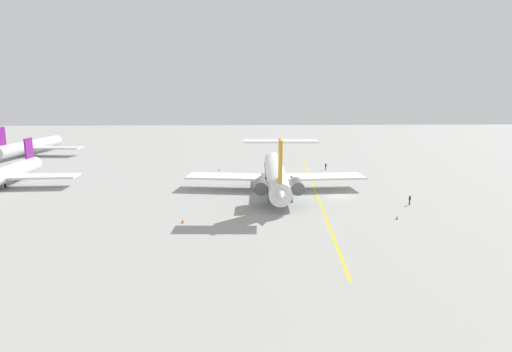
{
  "coord_description": "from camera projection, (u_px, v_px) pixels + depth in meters",
  "views": [
    {
      "loc": [
        -76.28,
        18.56,
        19.34
      ],
      "look_at": [
        5.92,
        15.71,
        2.83
      ],
      "focal_mm": 29.04,
      "sensor_mm": 36.0,
      "label": 1
    }
  ],
  "objects": [
    {
      "name": "ground",
      "position": [
        339.0,
        196.0,
        79.18
      ],
      "size": [
        358.07,
        358.07,
        0.0
      ],
      "primitive_type": "plane",
      "color": "#9E9E99"
    },
    {
      "name": "main_jetliner",
      "position": [
        276.0,
        175.0,
        82.8
      ],
      "size": [
        41.31,
        36.71,
        12.04
      ],
      "rotation": [
        0.0,
        0.0,
        -0.04
      ],
      "color": "white",
      "rests_on": "ground"
    },
    {
      "name": "airliner_mid_right",
      "position": [
        2.0,
        176.0,
        84.9
      ],
      "size": [
        30.13,
        29.73,
        9.02
      ],
      "rotation": [
        0.0,
        0.0,
        3.18
      ],
      "color": "silver",
      "rests_on": "ground"
    },
    {
      "name": "airliner_far_right",
      "position": [
        32.0,
        146.0,
        131.04
      ],
      "size": [
        33.37,
        33.02,
        9.97
      ],
      "rotation": [
        0.0,
        0.0,
        -0.09
      ],
      "color": "silver",
      "rests_on": "ground"
    },
    {
      "name": "ground_crew_near_nose",
      "position": [
        326.0,
        166.0,
        105.7
      ],
      "size": [
        0.28,
        0.44,
        1.75
      ],
      "rotation": [
        0.0,
        0.0,
        6.19
      ],
      "color": "black",
      "rests_on": "ground"
    },
    {
      "name": "ground_crew_near_tail",
      "position": [
        410.0,
        199.0,
        72.68
      ],
      "size": [
        0.28,
        0.43,
        1.75
      ],
      "rotation": [
        0.0,
        0.0,
        3.41
      ],
      "color": "black",
      "rests_on": "ground"
    },
    {
      "name": "safety_cone_nose",
      "position": [
        219.0,
        170.0,
        105.08
      ],
      "size": [
        0.4,
        0.4,
        0.55
      ],
      "primitive_type": "cone",
      "color": "#EA590F",
      "rests_on": "ground"
    },
    {
      "name": "safety_cone_wingtip",
      "position": [
        397.0,
        218.0,
        64.52
      ],
      "size": [
        0.4,
        0.4,
        0.55
      ],
      "primitive_type": "cone",
      "color": "#EA590F",
      "rests_on": "ground"
    },
    {
      "name": "safety_cone_tail",
      "position": [
        183.0,
        221.0,
        62.7
      ],
      "size": [
        0.4,
        0.4,
        0.55
      ],
      "primitive_type": "cone",
      "color": "#EA590F",
      "rests_on": "ground"
    },
    {
      "name": "taxiway_centreline",
      "position": [
        315.0,
        189.0,
        84.85
      ],
      "size": [
        84.79,
        7.69,
        0.01
      ],
      "primitive_type": "cube",
      "rotation": [
        0.0,
        0.0,
        -0.09
      ],
      "color": "gold",
      "rests_on": "ground"
    }
  ]
}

